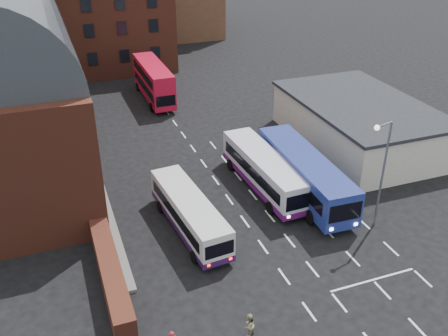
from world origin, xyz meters
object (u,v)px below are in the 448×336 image
object	(u,v)px
bus_red_double	(154,81)
pedestrian_beige	(249,325)
street_lamp	(382,166)
bus_white_outbound	(189,212)
bus_white_inbound	(264,169)
bus_blue	(305,172)

from	to	relation	value
bus_red_double	pedestrian_beige	bearing A→B (deg)	84.06
street_lamp	bus_white_outbound	bearing A→B (deg)	161.91
bus_red_double	street_lamp	xyz separation A→B (m)	(8.68, -30.28, 2.70)
bus_white_inbound	bus_blue	bearing A→B (deg)	140.57
bus_white_outbound	bus_red_double	world-z (taller)	bus_red_double
bus_red_double	street_lamp	size ratio (longest dim) A/B	1.29
bus_white_outbound	pedestrian_beige	world-z (taller)	bus_white_outbound
bus_white_outbound	bus_red_double	bearing A→B (deg)	76.55
pedestrian_beige	street_lamp	bearing A→B (deg)	177.92
bus_blue	bus_red_double	xyz separation A→B (m)	(-6.15, 24.65, 0.27)
pedestrian_beige	bus_blue	bearing A→B (deg)	-158.43
bus_red_double	pedestrian_beige	xyz separation A→B (m)	(-3.55, -36.57, -1.51)
bus_white_outbound	bus_red_double	distance (m)	26.50
bus_blue	pedestrian_beige	bearing A→B (deg)	52.81
street_lamp	bus_white_inbound	bearing A→B (deg)	124.01
bus_white_inbound	street_lamp	world-z (taller)	street_lamp
bus_blue	pedestrian_beige	distance (m)	15.43
bus_red_double	street_lamp	bearing A→B (deg)	105.61
bus_blue	bus_red_double	distance (m)	25.40
bus_white_inbound	bus_blue	size ratio (longest dim) A/B	0.89
bus_blue	pedestrian_beige	size ratio (longest dim) A/B	8.47
bus_white_outbound	bus_blue	world-z (taller)	bus_blue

